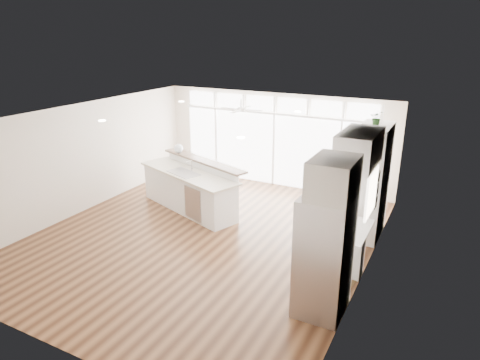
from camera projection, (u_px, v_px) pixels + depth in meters
The scene contains 24 objects.
floor at pixel (204, 237), 9.55m from camera, with size 7.00×8.00×0.02m, color #422514.
ceiling at pixel (200, 117), 8.66m from camera, with size 7.00×8.00×0.02m, color white.
wall_back at pixel (275, 139), 12.45m from camera, with size 7.00×0.04×2.70m, color silver.
wall_front at pixel (43, 266), 5.75m from camera, with size 7.00×0.04×2.70m, color silver.
wall_left at pixel (82, 158), 10.62m from camera, with size 0.04×8.00×2.70m, color silver.
wall_right at pixel (369, 209), 7.58m from camera, with size 0.04×8.00×2.70m, color silver.
glass_wall at pixel (274, 150), 12.50m from camera, with size 5.80×0.06×2.08m, color white.
transom_row at pixel (275, 104), 12.06m from camera, with size 5.90×0.06×0.40m, color white.
desk_window at pixel (371, 193), 7.78m from camera, with size 0.04×0.85×0.85m, color white.
ceiling_fan at pixel (241, 105), 11.29m from camera, with size 1.16×1.16×0.32m, color silver.
recessed_lights at pixel (205, 116), 8.83m from camera, with size 3.40×3.00×0.02m, color white.
oven_cabinet at pixel (370, 182), 9.27m from camera, with size 0.64×1.20×2.50m, color white.
desk_nook at pixel (348, 246), 8.31m from camera, with size 0.72×1.30×0.76m, color white.
upper_cabinets at pixel (359, 149), 7.65m from camera, with size 0.64×1.30×0.64m, color white.
refrigerator at pixel (324, 255), 6.74m from camera, with size 0.76×0.90×2.00m, color #AEAEB2.
fridge_cabinet at pixel (334, 178), 6.28m from camera, with size 0.64×0.90×0.60m, color white.
framed_photos at pixel (377, 190), 8.35m from camera, with size 0.06×0.22×0.80m, color black.
kitchen_island at pixel (188, 187), 10.81m from camera, with size 3.10×1.17×1.23m, color white.
rug at pixel (326, 280), 7.88m from camera, with size 0.96×0.69×0.01m, color #392512.
office_chair at pixel (321, 230), 8.81m from camera, with size 0.48×0.44×0.92m, color black.
fishbowl at pixel (178, 148), 11.49m from camera, with size 0.25×0.25×0.25m, color silver.
monitor at pixel (346, 219), 8.16m from camera, with size 0.08×0.47×0.39m, color black.
keyboard at pixel (337, 226), 8.29m from camera, with size 0.12×0.31×0.02m, color white.
potted_plant at pixel (377, 119), 8.82m from camera, with size 0.27×0.30×0.23m, color #336129.
Camera 1 is at (4.68, -7.26, 4.34)m, focal length 32.00 mm.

